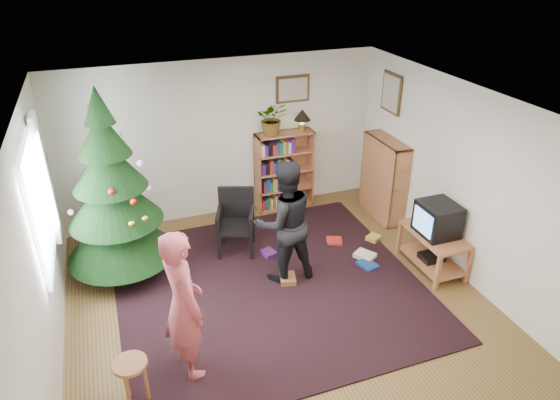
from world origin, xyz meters
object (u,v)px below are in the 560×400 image
object	(u,v)px
bookshelf_back	(284,170)
person_standing	(183,305)
crt_tv	(438,219)
armchair	(234,218)
picture_right	(392,93)
christmas_tree	(114,202)
bookshelf_right	(384,178)
table_lamp	(302,116)
potted_plant	(272,118)
stool	(131,372)
picture_back	(293,89)
tv_stand	(433,247)
person_by_chair	(284,222)

from	to	relation	value
bookshelf_back	person_standing	size ratio (longest dim) A/B	0.78
crt_tv	armchair	world-z (taller)	crt_tv
picture_right	christmas_tree	bearing A→B (deg)	-174.03
armchair	bookshelf_right	bearing A→B (deg)	23.06
picture_right	armchair	distance (m)	3.04
bookshelf_back	bookshelf_right	bearing A→B (deg)	-31.23
crt_tv	table_lamp	bearing A→B (deg)	111.77
table_lamp	person_standing	bearing A→B (deg)	-129.33
bookshelf_back	crt_tv	xyz separation A→B (m)	(1.25, -2.38, 0.10)
christmas_tree	potted_plant	world-z (taller)	christmas_tree
crt_tv	stool	world-z (taller)	crt_tv
person_standing	potted_plant	bearing A→B (deg)	-46.86
picture_back	stool	distance (m)	4.81
picture_back	stool	size ratio (longest dim) A/B	1.02
crt_tv	armchair	xyz separation A→B (m)	(-2.38, 1.40, -0.27)
bookshelf_back	table_lamp	distance (m)	0.92
table_lamp	tv_stand	bearing A→B (deg)	-68.17
person_standing	armchair	bearing A→B (deg)	-40.84
bookshelf_right	crt_tv	size ratio (longest dim) A/B	2.60
armchair	potted_plant	xyz separation A→B (m)	(0.93, 0.98, 1.07)
stool	crt_tv	bearing A→B (deg)	13.20
tv_stand	crt_tv	size ratio (longest dim) A/B	1.90
crt_tv	stool	size ratio (longest dim) A/B	0.93
bookshelf_right	armchair	size ratio (longest dim) A/B	1.41
bookshelf_back	crt_tv	world-z (taller)	bookshelf_back
picture_back	crt_tv	world-z (taller)	picture_back
bookshelf_back	bookshelf_right	size ratio (longest dim) A/B	1.00
potted_plant	person_standing	bearing A→B (deg)	-123.24
bookshelf_back	stool	bearing A→B (deg)	-129.84
potted_plant	table_lamp	world-z (taller)	potted_plant
stool	potted_plant	size ratio (longest dim) A/B	1.03
tv_stand	armchair	size ratio (longest dim) A/B	1.03
crt_tv	person_standing	distance (m)	3.51
tv_stand	potted_plant	xyz separation A→B (m)	(-1.45, 2.38, 1.23)
christmas_tree	crt_tv	world-z (taller)	christmas_tree
tv_stand	stool	xyz separation A→B (m)	(-4.03, -0.94, 0.09)
tv_stand	stool	world-z (taller)	tv_stand
person_standing	picture_right	bearing A→B (deg)	-70.07
christmas_tree	person_standing	size ratio (longest dim) A/B	1.53
person_standing	person_by_chair	xyz separation A→B (m)	(1.49, 1.17, -0.00)
stool	person_standing	bearing A→B (deg)	25.80
crt_tv	person_by_chair	world-z (taller)	person_by_chair
picture_back	person_by_chair	xyz separation A→B (m)	(-0.89, -2.02, -1.12)
crt_tv	table_lamp	size ratio (longest dim) A/B	1.42
picture_right	person_standing	distance (m)	4.59
picture_right	bookshelf_back	world-z (taller)	picture_right
bookshelf_back	armchair	world-z (taller)	bookshelf_back
person_standing	person_by_chair	world-z (taller)	person_standing
bookshelf_back	tv_stand	distance (m)	2.71
bookshelf_back	bookshelf_right	distance (m)	1.61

